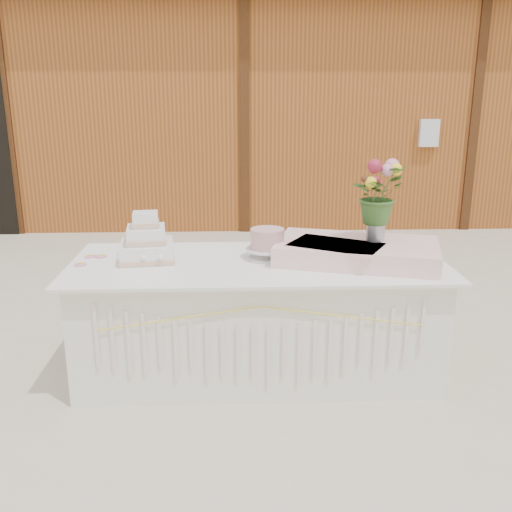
% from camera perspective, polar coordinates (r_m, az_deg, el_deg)
% --- Properties ---
extents(ground, '(80.00, 80.00, 0.00)m').
position_cam_1_polar(ground, '(3.95, 0.18, -11.31)').
color(ground, beige).
rests_on(ground, ground).
extents(barn, '(12.60, 4.60, 3.30)m').
position_cam_1_polar(barn, '(9.50, -1.49, 15.27)').
color(barn, '#A54F22').
rests_on(barn, ground).
extents(cake_table, '(2.40, 1.00, 0.77)m').
position_cam_1_polar(cake_table, '(3.79, 0.19, -6.13)').
color(cake_table, white).
rests_on(cake_table, ground).
extents(wedding_cake, '(0.39, 0.39, 0.31)m').
position_cam_1_polar(wedding_cake, '(3.74, -10.87, 1.21)').
color(wedding_cake, white).
rests_on(wedding_cake, cake_table).
extents(pink_cake_stand, '(0.28, 0.28, 0.20)m').
position_cam_1_polar(pink_cake_stand, '(3.69, 1.15, 1.39)').
color(pink_cake_stand, silver).
rests_on(pink_cake_stand, cake_table).
extents(satin_runner, '(1.13, 0.84, 0.13)m').
position_cam_1_polar(satin_runner, '(3.71, 10.08, 0.45)').
color(satin_runner, '#FFD4CD').
rests_on(satin_runner, cake_table).
extents(flower_vase, '(0.12, 0.12, 0.16)m').
position_cam_1_polar(flower_vase, '(3.74, 11.88, 2.74)').
color(flower_vase, '#A8A8AD').
rests_on(flower_vase, satin_runner).
extents(bouquet, '(0.44, 0.43, 0.37)m').
position_cam_1_polar(bouquet, '(3.68, 12.12, 6.77)').
color(bouquet, '#396127').
rests_on(bouquet, flower_vase).
extents(loose_flowers, '(0.23, 0.40, 0.02)m').
position_cam_1_polar(loose_flowers, '(3.82, -15.89, -0.34)').
color(loose_flowers, pink).
rests_on(loose_flowers, cake_table).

